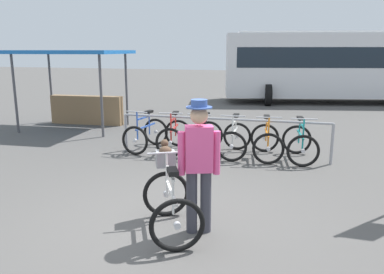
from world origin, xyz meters
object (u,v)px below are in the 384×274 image
(racked_bike_white, at_px, (234,139))
(person_with_featured_bike, at_px, (199,161))
(racked_bike_teal, at_px, (300,143))
(bus_distant, at_px, (340,63))
(racked_bike_orange, at_px, (266,141))
(racked_bike_red, at_px, (174,136))
(featured_bicycle, at_px, (170,193))
(racked_bike_blue, at_px, (146,134))
(racked_bike_black, at_px, (204,138))
(market_stall, at_px, (79,81))

(racked_bike_white, relative_size, person_with_featured_bike, 0.67)
(racked_bike_teal, relative_size, bus_distant, 0.12)
(racked_bike_orange, relative_size, bus_distant, 0.12)
(racked_bike_red, height_order, featured_bicycle, featured_bicycle)
(racked_bike_orange, height_order, bus_distant, bus_distant)
(racked_bike_white, distance_m, racked_bike_teal, 1.40)
(racked_bike_white, bearing_deg, racked_bike_orange, 2.55)
(racked_bike_blue, height_order, racked_bike_red, same)
(racked_bike_teal, height_order, person_with_featured_bike, person_with_featured_bike)
(racked_bike_black, distance_m, person_with_featured_bike, 3.93)
(racked_bike_teal, distance_m, featured_bicycle, 4.16)
(racked_bike_orange, xyz_separation_m, person_with_featured_bike, (-0.42, -3.83, 0.58))
(racked_bike_blue, xyz_separation_m, bus_distant, (4.78, 10.35, 1.37))
(racked_bike_black, height_order, racked_bike_teal, same)
(racked_bike_white, xyz_separation_m, market_stall, (-5.17, 1.95, 1.03))
(racked_bike_white, distance_m, featured_bicycle, 3.81)
(racked_bike_white, height_order, featured_bicycle, featured_bicycle)
(racked_bike_white, bearing_deg, person_with_featured_bike, -85.82)
(racked_bike_teal, bearing_deg, racked_bike_black, -177.45)
(racked_bike_blue, distance_m, bus_distant, 11.48)
(racked_bike_red, distance_m, racked_bike_teal, 2.80)
(person_with_featured_bike, bearing_deg, bus_distant, 80.28)
(market_stall, bearing_deg, racked_bike_black, -23.86)
(racked_bike_red, distance_m, bus_distant, 11.18)
(racked_bike_teal, bearing_deg, market_stall, 163.99)
(featured_bicycle, xyz_separation_m, bus_distant, (2.80, 14.06, 1.25))
(racked_bike_red, height_order, bus_distant, bus_distant)
(bus_distant, bearing_deg, racked_bike_black, -108.22)
(racked_bike_white, xyz_separation_m, featured_bicycle, (-0.11, -3.81, 0.12))
(market_stall, bearing_deg, racked_bike_blue, -33.58)
(racked_bike_blue, xyz_separation_m, racked_bike_teal, (3.50, 0.16, 0.00))
(racked_bike_blue, bearing_deg, person_with_featured_bike, -57.33)
(racked_bike_blue, xyz_separation_m, racked_bike_black, (1.40, 0.06, -0.00))
(racked_bike_white, relative_size, bus_distant, 0.11)
(racked_bike_blue, height_order, featured_bicycle, featured_bicycle)
(racked_bike_orange, bearing_deg, racked_bike_teal, 2.55)
(racked_bike_orange, height_order, person_with_featured_bike, person_with_featured_bike)
(racked_bike_red, height_order, market_stall, market_stall)
(racked_bike_black, bearing_deg, racked_bike_teal, 2.55)
(racked_bike_black, xyz_separation_m, racked_bike_white, (0.70, 0.03, 0.00))
(racked_bike_red, bearing_deg, racked_bike_white, 2.55)
(racked_bike_red, distance_m, person_with_featured_bike, 4.14)
(featured_bicycle, relative_size, person_with_featured_bike, 0.73)
(racked_bike_red, xyz_separation_m, bus_distant, (4.08, 10.32, 1.37))
(racked_bike_blue, distance_m, racked_bike_orange, 2.80)
(racked_bike_blue, relative_size, person_with_featured_bike, 0.67)
(racked_bike_red, height_order, racked_bike_teal, same)
(racked_bike_blue, height_order, bus_distant, bus_distant)
(racked_bike_blue, height_order, racked_bike_black, same)
(racked_bike_black, height_order, bus_distant, bus_distant)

